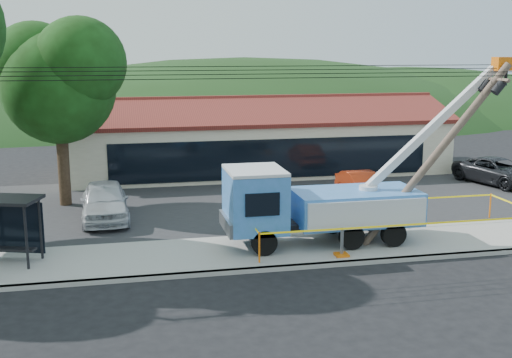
{
  "coord_description": "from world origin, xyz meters",
  "views": [
    {
      "loc": [
        -4.35,
        -18.24,
        7.54
      ],
      "look_at": [
        0.65,
        5.0,
        2.63
      ],
      "focal_mm": 45.0,
      "sensor_mm": 36.0,
      "label": 1
    }
  ],
  "objects_px": {
    "utility_truck": "(317,203)",
    "bus_shelter": "(6,214)",
    "car_red": "(362,201)",
    "leaning_pole": "(443,145)",
    "car_dark": "(497,186)",
    "car_silver": "(106,222)"
  },
  "relations": [
    {
      "from": "car_silver",
      "to": "car_dark",
      "type": "relative_size",
      "value": 0.95
    },
    {
      "from": "utility_truck",
      "to": "car_red",
      "type": "xyz_separation_m",
      "value": [
        4.43,
        6.57,
        -1.71
      ]
    },
    {
      "from": "car_red",
      "to": "car_silver",
      "type": "bearing_deg",
      "value": -175.28
    },
    {
      "from": "leaning_pole",
      "to": "car_dark",
      "type": "xyz_separation_m",
      "value": [
        8.31,
        8.99,
        -3.88
      ]
    },
    {
      "from": "leaning_pole",
      "to": "car_dark",
      "type": "relative_size",
      "value": 1.34
    },
    {
      "from": "leaning_pole",
      "to": "bus_shelter",
      "type": "height_order",
      "value": "leaning_pole"
    },
    {
      "from": "utility_truck",
      "to": "leaning_pole",
      "type": "bearing_deg",
      "value": -7.55
    },
    {
      "from": "bus_shelter",
      "to": "car_dark",
      "type": "height_order",
      "value": "bus_shelter"
    },
    {
      "from": "leaning_pole",
      "to": "car_dark",
      "type": "distance_m",
      "value": 12.84
    },
    {
      "from": "car_silver",
      "to": "car_dark",
      "type": "height_order",
      "value": "car_silver"
    },
    {
      "from": "leaning_pole",
      "to": "bus_shelter",
      "type": "bearing_deg",
      "value": 177.19
    },
    {
      "from": "leaning_pole",
      "to": "car_dark",
      "type": "height_order",
      "value": "leaning_pole"
    },
    {
      "from": "leaning_pole",
      "to": "car_silver",
      "type": "height_order",
      "value": "leaning_pole"
    },
    {
      "from": "bus_shelter",
      "to": "car_red",
      "type": "distance_m",
      "value": 17.0
    },
    {
      "from": "bus_shelter",
      "to": "car_silver",
      "type": "distance_m",
      "value": 6.36
    },
    {
      "from": "car_silver",
      "to": "car_red",
      "type": "distance_m",
      "value": 12.49
    },
    {
      "from": "utility_truck",
      "to": "bus_shelter",
      "type": "height_order",
      "value": "utility_truck"
    },
    {
      "from": "car_red",
      "to": "utility_truck",
      "type": "bearing_deg",
      "value": -125.02
    },
    {
      "from": "utility_truck",
      "to": "leaning_pole",
      "type": "xyz_separation_m",
      "value": [
        4.78,
        -0.63,
        2.17
      ]
    },
    {
      "from": "utility_truck",
      "to": "car_silver",
      "type": "relative_size",
      "value": 2.27
    },
    {
      "from": "car_silver",
      "to": "car_red",
      "type": "xyz_separation_m",
      "value": [
        12.43,
        1.25,
        0.0
      ]
    },
    {
      "from": "leaning_pole",
      "to": "car_silver",
      "type": "distance_m",
      "value": 14.62
    }
  ]
}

